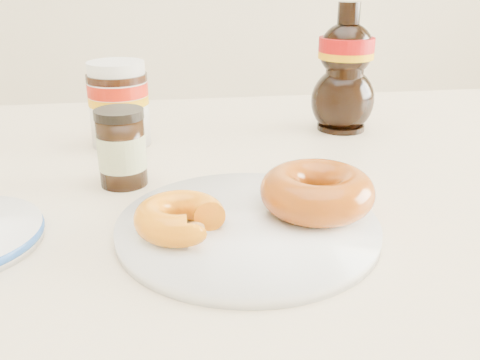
{
  "coord_description": "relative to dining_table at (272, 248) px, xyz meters",
  "views": [
    {
      "loc": [
        -0.12,
        -0.47,
        0.99
      ],
      "look_at": [
        -0.05,
        0.04,
        0.79
      ],
      "focal_mm": 40.0,
      "sensor_mm": 36.0,
      "label": 1
    }
  ],
  "objects": [
    {
      "name": "plate",
      "position": [
        -0.05,
        -0.11,
        0.09
      ],
      "size": [
        0.25,
        0.25,
        0.01
      ],
      "color": "white",
      "rests_on": "dining_table"
    },
    {
      "name": "dining_table",
      "position": [
        0.0,
        0.0,
        0.0
      ],
      "size": [
        1.4,
        0.9,
        0.75
      ],
      "color": "beige",
      "rests_on": "ground"
    },
    {
      "name": "donut_whole",
      "position": [
        0.02,
        -0.1,
        0.12
      ],
      "size": [
        0.13,
        0.13,
        0.04
      ],
      "primitive_type": "torus",
      "rotation": [
        0.0,
        0.0,
        -0.18
      ],
      "color": "#8D3109",
      "rests_on": "plate"
    },
    {
      "name": "donut_bitten",
      "position": [
        -0.11,
        -0.12,
        0.11
      ],
      "size": [
        0.09,
        0.09,
        0.03
      ],
      "primitive_type": "torus",
      "rotation": [
        0.0,
        0.0,
        -0.01
      ],
      "color": "orange",
      "rests_on": "plate"
    },
    {
      "name": "dark_jar",
      "position": [
        -0.17,
        0.03,
        0.13
      ],
      "size": [
        0.06,
        0.06,
        0.09
      ],
      "rotation": [
        0.0,
        0.0,
        0.2
      ],
      "color": "black",
      "rests_on": "dining_table"
    },
    {
      "name": "syrup_bottle",
      "position": [
        0.15,
        0.21,
        0.18
      ],
      "size": [
        0.12,
        0.11,
        0.19
      ],
      "primitive_type": null,
      "rotation": [
        0.0,
        0.0,
        0.27
      ],
      "color": "black",
      "rests_on": "dining_table"
    },
    {
      "name": "nutella_jar",
      "position": [
        -0.18,
        0.19,
        0.15
      ],
      "size": [
        0.08,
        0.08,
        0.12
      ],
      "rotation": [
        0.0,
        0.0,
        0.21
      ],
      "color": "white",
      "rests_on": "dining_table"
    }
  ]
}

